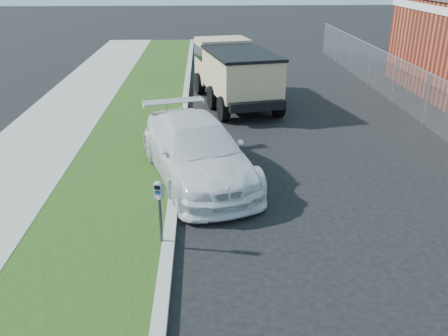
{
  "coord_description": "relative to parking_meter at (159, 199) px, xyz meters",
  "views": [
    {
      "loc": [
        -1.84,
        -8.9,
        5.28
      ],
      "look_at": [
        -1.4,
        1.0,
        1.0
      ],
      "focal_mm": 38.0,
      "sensor_mm": 36.0,
      "label": 1
    }
  ],
  "objects": [
    {
      "name": "ground",
      "position": [
        2.73,
        0.67,
        -1.1
      ],
      "size": [
        120.0,
        120.0,
        0.0
      ],
      "primitive_type": "plane",
      "color": "black",
      "rests_on": "ground"
    },
    {
      "name": "streetside",
      "position": [
        -2.83,
        2.67,
        -1.03
      ],
      "size": [
        6.12,
        50.0,
        0.15
      ],
      "color": "gray",
      "rests_on": "ground"
    },
    {
      "name": "chainlink_fence",
      "position": [
        8.73,
        7.67,
        0.17
      ],
      "size": [
        0.06,
        30.06,
        30.0
      ],
      "color": "slate",
      "rests_on": "ground"
    },
    {
      "name": "dump_truck",
      "position": [
        2.13,
        10.89,
        0.21
      ],
      "size": [
        3.43,
        6.27,
        2.33
      ],
      "rotation": [
        0.0,
        0.0,
        0.21
      ],
      "color": "black",
      "rests_on": "ground"
    },
    {
      "name": "parking_meter",
      "position": [
        0.0,
        0.0,
        0.0
      ],
      "size": [
        0.21,
        0.17,
        1.34
      ],
      "rotation": [
        0.0,
        0.0,
        -0.32
      ],
      "color": "#3F4247",
      "rests_on": "ground"
    },
    {
      "name": "white_wagon",
      "position": [
        0.69,
        3.44,
        -0.31
      ],
      "size": [
        3.64,
        5.81,
        1.57
      ],
      "primitive_type": "imported",
      "rotation": [
        0.0,
        0.0,
        0.29
      ],
      "color": "white",
      "rests_on": "ground"
    }
  ]
}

